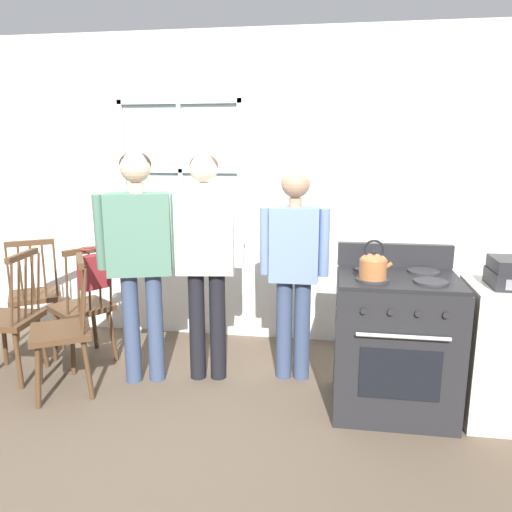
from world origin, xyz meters
TOP-DOWN VIEW (x-y plane):
  - ground_plane at (0.00, 0.00)m, footprint 16.00×16.00m
  - wall_back at (0.02, 1.40)m, footprint 6.40×0.16m
  - chair_by_window at (-0.99, 0.62)m, footprint 0.57×0.58m
  - chair_near_wall at (-1.40, 0.27)m, footprint 0.42×0.44m
  - chair_center_cluster at (-0.88, 0.12)m, footprint 0.56×0.56m
  - chair_near_stove at (-1.56, 0.85)m, footprint 0.57×0.56m
  - person_elderly_left at (-0.38, 0.37)m, footprint 0.61×0.33m
  - person_teen_center at (0.08, 0.49)m, footprint 0.58×0.27m
  - person_adult_right at (0.72, 0.59)m, footprint 0.51×0.23m
  - stove at (1.42, 0.24)m, footprint 0.78×0.68m
  - kettle at (1.24, 0.11)m, footprint 0.21×0.17m
  - potted_plant at (-0.15, 1.31)m, footprint 0.12×0.12m
  - handbag at (-0.80, 0.47)m, footprint 0.25×0.25m
  - side_counter at (2.12, 0.21)m, footprint 0.55×0.50m

SIDE VIEW (x-z plane):
  - ground_plane at x=0.00m, z-range 0.00..0.00m
  - side_counter at x=2.12m, z-range 0.00..0.90m
  - chair_by_window at x=-0.99m, z-range -0.03..0.95m
  - chair_near_wall at x=-1.40m, z-range -0.03..0.95m
  - chair_center_cluster at x=-0.88m, z-range -0.03..0.95m
  - chair_near_stove at x=-1.56m, z-range -0.03..0.95m
  - stove at x=1.42m, z-range -0.07..1.01m
  - handbag at x=-0.80m, z-range 0.66..0.97m
  - person_adult_right at x=0.72m, z-range 0.17..1.76m
  - potted_plant at x=-0.15m, z-range 0.87..1.13m
  - kettle at x=1.24m, z-range 0.90..1.15m
  - person_teen_center at x=0.08m, z-range 0.18..1.87m
  - person_elderly_left at x=-0.38m, z-range 0.20..1.91m
  - wall_back at x=0.02m, z-range -0.01..2.69m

